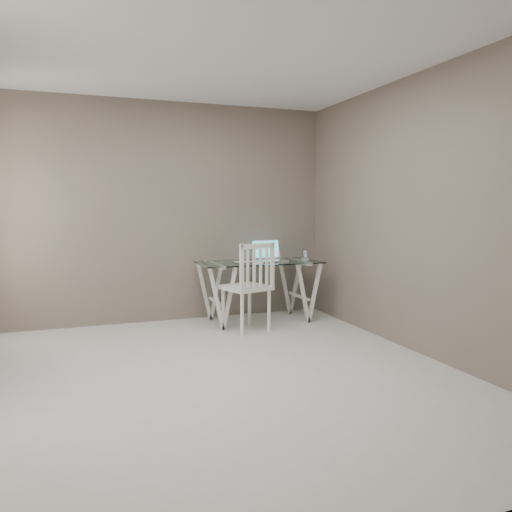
{
  "coord_description": "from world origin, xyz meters",
  "views": [
    {
      "loc": [
        -1.13,
        -3.92,
        1.43
      ],
      "look_at": [
        0.86,
        1.51,
        0.85
      ],
      "focal_mm": 35.0,
      "sensor_mm": 36.0,
      "label": 1
    }
  ],
  "objects": [
    {
      "name": "room",
      "position": [
        -0.06,
        0.02,
        1.72
      ],
      "size": [
        4.5,
        4.52,
        2.71
      ],
      "color": "beige",
      "rests_on": "ground"
    },
    {
      "name": "desk",
      "position": [
        1.01,
        1.81,
        0.38
      ],
      "size": [
        1.5,
        0.7,
        0.75
      ],
      "color": "silver",
      "rests_on": "ground"
    },
    {
      "name": "chair",
      "position": [
        0.73,
        1.34,
        0.56
      ],
      "size": [
        0.58,
        0.58,
        1.03
      ],
      "rotation": [
        0.0,
        0.0,
        0.3
      ],
      "color": "white",
      "rests_on": "ground"
    },
    {
      "name": "laptop",
      "position": [
        1.16,
        1.87,
        0.81
      ],
      "size": [
        0.38,
        0.34,
        0.26
      ],
      "color": "silver",
      "rests_on": "desk"
    },
    {
      "name": "keyboard",
      "position": [
        0.83,
        1.81,
        0.75
      ],
      "size": [
        0.28,
        0.12,
        0.01
      ],
      "primitive_type": "cube",
      "color": "silver",
      "rests_on": "desk"
    },
    {
      "name": "mouse",
      "position": [
        0.91,
        1.52,
        0.76
      ],
      "size": [
        0.11,
        0.06,
        0.03
      ],
      "primitive_type": "ellipsoid",
      "color": "white",
      "rests_on": "desk"
    },
    {
      "name": "phone_dock",
      "position": [
        1.65,
        1.83,
        0.78
      ],
      "size": [
        0.07,
        0.07,
        0.13
      ],
      "color": "white",
      "rests_on": "desk"
    }
  ]
}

